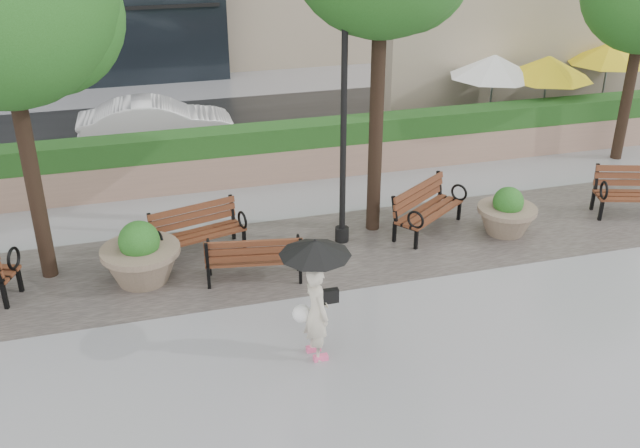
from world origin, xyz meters
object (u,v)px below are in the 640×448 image
object	(u,v)px
bench_3	(428,218)
planter_right	(507,215)
bench_2	(254,267)
bench_1	(199,241)
car_right	(157,124)
pedestrian	(316,288)
lamppost	(343,149)
planter_left	(141,259)

from	to	relation	value
bench_3	planter_right	bearing A→B (deg)	-55.01
bench_2	bench_1	bearing A→B (deg)	-47.08
bench_2	car_right	distance (m)	7.89
bench_1	pedestrian	world-z (taller)	pedestrian
bench_2	planter_right	size ratio (longest dim) A/B	1.50
lamppost	pedestrian	distance (m)	3.97
bench_2	bench_3	size ratio (longest dim) A/B	0.95
bench_1	pedestrian	size ratio (longest dim) A/B	0.97
bench_2	planter_left	world-z (taller)	planter_left
lamppost	pedestrian	xyz separation A→B (m)	(-1.54, -3.57, -0.78)
bench_1	car_right	xyz separation A→B (m)	(-0.29, 6.51, 0.40)
bench_1	bench_2	size ratio (longest dim) A/B	1.04
planter_left	car_right	xyz separation A→B (m)	(0.84, 7.29, 0.22)
bench_3	bench_2	bearing A→B (deg)	159.60
bench_2	planter_right	xyz separation A→B (m)	(5.38, 0.49, 0.12)
planter_right	bench_2	bearing A→B (deg)	-174.79
bench_2	planter_right	bearing A→B (deg)	-165.07
bench_1	car_right	world-z (taller)	car_right
planter_left	bench_3	bearing A→B (deg)	5.11
bench_1	pedestrian	bearing A→B (deg)	-86.58
planter_left	planter_right	size ratio (longest dim) A/B	1.17
planter_right	car_right	world-z (taller)	car_right
bench_3	lamppost	bearing A→B (deg)	143.72
planter_right	car_right	bearing A→B (deg)	131.72
bench_1	bench_2	distance (m)	1.54
bench_3	planter_right	xyz separation A→B (m)	(1.52, -0.54, 0.10)
planter_right	bench_3	bearing A→B (deg)	160.33
bench_1	lamppost	xyz separation A→B (m)	(2.85, -0.22, 1.69)
bench_1	planter_right	world-z (taller)	planter_right
bench_2	pedestrian	world-z (taller)	pedestrian
bench_2	pedestrian	distance (m)	2.71
car_right	pedestrian	size ratio (longest dim) A/B	2.12
bench_1	bench_2	xyz separation A→B (m)	(0.84, -1.29, -0.01)
bench_2	lamppost	world-z (taller)	lamppost
planter_left	lamppost	distance (m)	4.29
planter_right	car_right	size ratio (longest dim) A/B	0.29
bench_2	car_right	bearing A→B (deg)	-72.03
bench_2	lamppost	distance (m)	2.84
bench_2	pedestrian	size ratio (longest dim) A/B	0.93
bench_1	planter_left	distance (m)	1.38
car_right	pedestrian	xyz separation A→B (m)	(1.59, -10.30, 0.51)
bench_1	bench_2	world-z (taller)	bench_1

